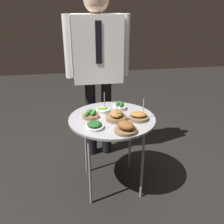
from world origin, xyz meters
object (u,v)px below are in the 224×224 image
object	(u,v)px
bowl_spinach_back_right	(94,126)
waiter_figure	(97,57)
bowl_broccoli_front_right	(120,107)
serving_cart	(112,122)
bowl_roast_front_center	(139,116)
bowl_broccoli_near_rim	(91,115)
bowl_roast_mid_left	(126,128)
bowl_roast_back_left	(116,116)
bowl_asparagus_front_left	(103,110)

from	to	relation	value
bowl_spinach_back_right	waiter_figure	world-z (taller)	waiter_figure
bowl_spinach_back_right	bowl_broccoli_front_right	world-z (taller)	bowl_spinach_back_right
serving_cart	bowl_roast_front_center	distance (m)	0.22
serving_cart	bowl_broccoli_near_rim	distance (m)	0.19
bowl_broccoli_near_rim	waiter_figure	distance (m)	0.63
bowl_broccoli_front_right	waiter_figure	size ratio (longest dim) A/B	0.07
serving_cart	bowl_roast_mid_left	bearing A→B (deg)	-77.77
bowl_roast_back_left	bowl_spinach_back_right	xyz separation A→B (m)	(-0.19, -0.12, -0.01)
serving_cart	bowl_spinach_back_right	size ratio (longest dim) A/B	5.12
bowl_roast_back_left	waiter_figure	xyz separation A→B (m)	(-0.07, 0.58, 0.35)
bowl_broccoli_near_rim	bowl_roast_back_left	size ratio (longest dim) A/B	0.77
bowl_asparagus_front_left	bowl_broccoli_front_right	size ratio (longest dim) A/B	1.41
serving_cart	bowl_spinach_back_right	bearing A→B (deg)	-134.44
serving_cart	bowl_broccoli_front_right	bearing A→B (deg)	59.35
serving_cart	bowl_roast_back_left	bearing A→B (deg)	-58.87
bowl_broccoli_near_rim	bowl_spinach_back_right	distance (m)	0.20
bowl_asparagus_front_left	waiter_figure	size ratio (longest dim) A/B	0.10
bowl_broccoli_near_rim	serving_cart	bearing A→B (deg)	-12.71
serving_cart	waiter_figure	distance (m)	0.69
bowl_roast_back_left	bowl_spinach_back_right	distance (m)	0.22
bowl_broccoli_near_rim	bowl_broccoli_front_right	size ratio (longest dim) A/B	1.16
bowl_broccoli_near_rim	bowl_asparagus_front_left	distance (m)	0.14
bowl_spinach_back_right	waiter_figure	xyz separation A→B (m)	(0.11, 0.70, 0.36)
bowl_broccoli_near_rim	bowl_roast_back_left	bearing A→B (deg)	-22.85
serving_cart	waiter_figure	xyz separation A→B (m)	(-0.05, 0.54, 0.42)
serving_cart	bowl_asparagus_front_left	size ratio (longest dim) A/B	4.27
bowl_roast_mid_left	bowl_roast_back_left	bearing A→B (deg)	97.71
bowl_spinach_back_right	waiter_figure	size ratio (longest dim) A/B	0.08
bowl_asparagus_front_left	bowl_spinach_back_right	world-z (taller)	bowl_asparagus_front_left
bowl_roast_mid_left	bowl_broccoli_front_right	distance (m)	0.42
bowl_roast_mid_left	bowl_spinach_back_right	distance (m)	0.23
bowl_roast_front_center	bowl_roast_back_left	world-z (taller)	bowl_roast_back_left
bowl_asparagus_front_left	bowl_broccoli_front_right	world-z (taller)	bowl_asparagus_front_left
bowl_broccoli_near_rim	bowl_roast_mid_left	size ratio (longest dim) A/B	0.80
serving_cart	bowl_broccoli_near_rim	bearing A→B (deg)	167.29
bowl_roast_front_center	bowl_broccoli_front_right	bearing A→B (deg)	115.00
bowl_roast_back_left	waiter_figure	size ratio (longest dim) A/B	0.11
bowl_roast_mid_left	bowl_broccoli_front_right	size ratio (longest dim) A/B	1.45
serving_cart	bowl_spinach_back_right	world-z (taller)	bowl_spinach_back_right
bowl_broccoli_near_rim	bowl_roast_back_left	xyz separation A→B (m)	(0.20, -0.08, 0.01)
bowl_spinach_back_right	waiter_figure	distance (m)	0.79
bowl_broccoli_near_rim	waiter_figure	bearing A→B (deg)	76.22
bowl_asparagus_front_left	waiter_figure	distance (m)	0.55
bowl_roast_mid_left	waiter_figure	distance (m)	0.87
bowl_broccoli_near_rim	bowl_spinach_back_right	bearing A→B (deg)	-87.25
serving_cart	bowl_roast_mid_left	distance (m)	0.27
serving_cart	bowl_roast_mid_left	xyz separation A→B (m)	(0.06, -0.25, 0.08)
bowl_broccoli_near_rim	waiter_figure	world-z (taller)	waiter_figure
bowl_roast_front_center	bowl_roast_mid_left	bearing A→B (deg)	-128.21
bowl_roast_front_center	bowl_asparagus_front_left	xyz separation A→B (m)	(-0.26, 0.19, -0.01)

